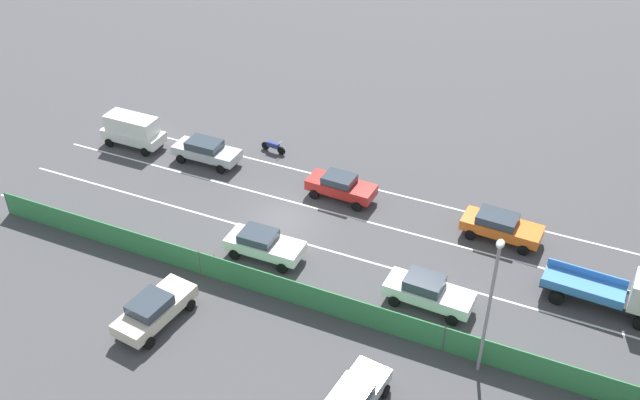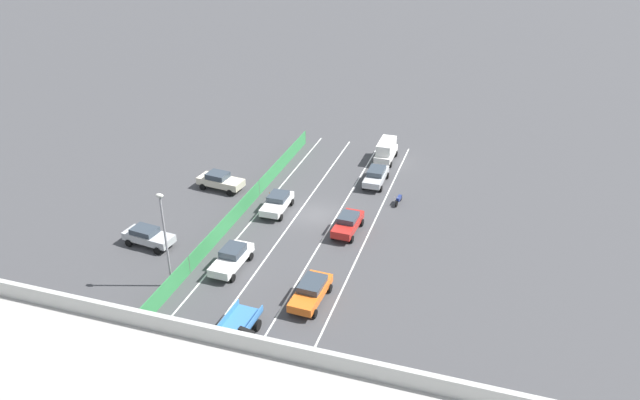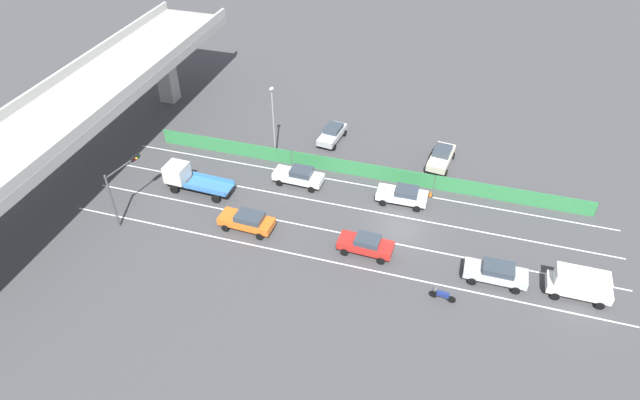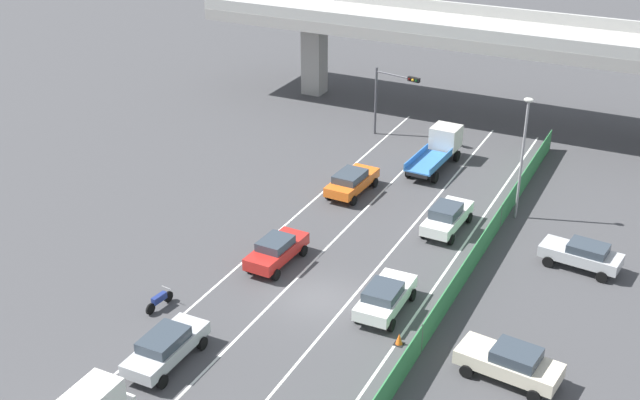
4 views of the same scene
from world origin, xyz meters
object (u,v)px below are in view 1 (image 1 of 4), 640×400
(car_sedan_silver, at_px, (206,150))
(car_hatchback_white, at_px, (428,291))
(flatbed_truck_blue, at_px, (628,294))
(car_van_white, at_px, (132,130))
(street_lamp, at_px, (491,297))
(car_sedan_red, at_px, (341,186))
(motorcycle, at_px, (273,146))
(car_taxi_orange, at_px, (501,226))
(parked_sedan_cream, at_px, (154,309))
(traffic_cone, at_px, (214,258))
(parked_wagon_silver, at_px, (353,398))
(car_sedan_white, at_px, (264,244))

(car_sedan_silver, distance_m, car_hatchback_white, 19.65)
(car_sedan_silver, relative_size, flatbed_truck_blue, 0.74)
(car_van_white, relative_size, street_lamp, 0.58)
(car_sedan_red, relative_size, motorcycle, 2.30)
(flatbed_truck_blue, bearing_deg, car_van_white, -95.94)
(flatbed_truck_blue, bearing_deg, car_taxi_orange, -115.90)
(parked_sedan_cream, distance_m, street_lamp, 16.80)
(car_taxi_orange, relative_size, street_lamp, 0.60)
(car_sedan_red, bearing_deg, street_lamp, 47.80)
(car_sedan_red, relative_size, traffic_cone, 7.27)
(car_sedan_red, bearing_deg, traffic_cone, -24.21)
(car_van_white, xyz_separation_m, traffic_cone, (8.88, 12.00, -1.02))
(parked_wagon_silver, bearing_deg, car_sedan_white, -132.70)
(car_taxi_orange, xyz_separation_m, flatbed_truck_blue, (3.58, 7.37, 0.37))
(car_van_white, distance_m, street_lamp, 29.82)
(car_van_white, relative_size, parked_wagon_silver, 1.00)
(car_sedan_white, height_order, street_lamp, street_lamp)
(car_sedan_silver, relative_size, parked_wagon_silver, 1.03)
(parked_sedan_cream, height_order, street_lamp, street_lamp)
(car_sedan_silver, height_order, car_sedan_red, car_sedan_red)
(motorcycle, xyz_separation_m, parked_sedan_cream, (17.55, 2.27, 0.47))
(flatbed_truck_blue, bearing_deg, car_sedan_red, -101.39)
(flatbed_truck_blue, distance_m, traffic_cone, 22.31)
(car_taxi_orange, distance_m, parked_wagon_silver, 15.74)
(car_taxi_orange, height_order, parked_wagon_silver, car_taxi_orange)
(car_taxi_orange, bearing_deg, motorcycle, -100.84)
(parked_sedan_cream, bearing_deg, car_sedan_white, 160.15)
(car_taxi_orange, height_order, car_hatchback_white, car_hatchback_white)
(motorcycle, bearing_deg, street_lamp, 52.79)
(car_sedan_silver, distance_m, motorcycle, 4.73)
(car_taxi_orange, bearing_deg, car_van_white, -89.83)
(car_hatchback_white, distance_m, traffic_cone, 12.21)
(car_sedan_white, xyz_separation_m, flatbed_truck_blue, (-3.69, 19.34, 0.37))
(car_sedan_silver, height_order, car_sedan_white, car_sedan_silver)
(car_van_white, distance_m, car_sedan_red, 16.02)
(motorcycle, bearing_deg, parked_wagon_silver, 36.24)
(car_sedan_silver, relative_size, car_taxi_orange, 0.99)
(traffic_cone, bearing_deg, motorcycle, -168.30)
(car_sedan_red, xyz_separation_m, motorcycle, (-3.24, -6.54, -0.45))
(car_taxi_orange, bearing_deg, car_sedan_white, -58.72)
(car_hatchback_white, xyz_separation_m, traffic_cone, (1.67, -12.08, -0.65))
(flatbed_truck_blue, distance_m, motorcycle, 25.11)
(car_van_white, relative_size, traffic_cone, 7.33)
(car_hatchback_white, height_order, flatbed_truck_blue, flatbed_truck_blue)
(car_sedan_red, relative_size, car_hatchback_white, 0.95)
(car_van_white, bearing_deg, parked_sedan_cream, 39.49)
(car_sedan_red, bearing_deg, motorcycle, -116.37)
(car_van_white, height_order, motorcycle, car_van_white)
(car_sedan_silver, relative_size, motorcycle, 2.40)
(parked_wagon_silver, bearing_deg, flatbed_truck_blue, 138.45)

